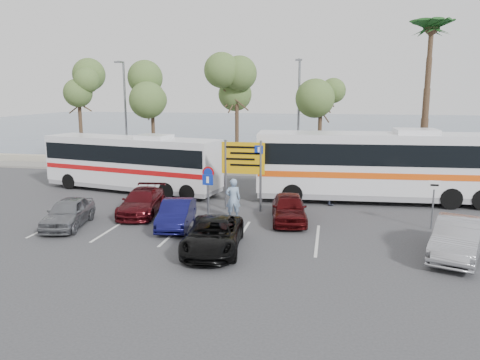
% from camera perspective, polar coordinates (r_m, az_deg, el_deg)
% --- Properties ---
extents(ground, '(120.00, 120.00, 0.00)m').
position_cam_1_polar(ground, '(21.24, -3.91, -5.68)').
color(ground, '#353537').
rests_on(ground, ground).
extents(kerb_strip, '(44.00, 2.40, 0.15)m').
position_cam_1_polar(kerb_strip, '(34.60, 2.06, 0.93)').
color(kerb_strip, gray).
rests_on(kerb_strip, ground).
extents(seawall, '(48.00, 0.80, 0.60)m').
position_cam_1_polar(seawall, '(36.51, 2.56, 1.80)').
color(seawall, '#AAA188').
rests_on(seawall, ground).
extents(sea, '(140.00, 140.00, 0.00)m').
position_cam_1_polar(sea, '(80.07, 7.28, 6.45)').
color(sea, '#44566D').
rests_on(sea, ground).
extents(tree_far_left, '(3.20, 3.20, 7.60)m').
position_cam_1_polar(tree_far_left, '(38.81, -19.12, 10.70)').
color(tree_far_left, '#382619').
rests_on(tree_far_left, kerb_strip).
extents(tree_left, '(3.20, 3.20, 7.20)m').
position_cam_1_polar(tree_left, '(36.20, -10.70, 10.62)').
color(tree_left, '#382619').
rests_on(tree_left, kerb_strip).
extents(tree_mid, '(3.20, 3.20, 8.00)m').
position_cam_1_polar(tree_mid, '(34.35, -0.39, 11.89)').
color(tree_mid, '#382619').
rests_on(tree_mid, kerb_strip).
extents(tree_right, '(3.20, 3.20, 7.40)m').
position_cam_1_polar(tree_right, '(33.67, 9.86, 10.92)').
color(tree_right, '#382619').
rests_on(tree_right, kerb_strip).
extents(palm_tree, '(4.80, 4.80, 11.20)m').
position_cam_1_polar(palm_tree, '(34.44, 22.30, 16.47)').
color(palm_tree, '#382619').
rests_on(palm_tree, kerb_strip).
extents(street_lamp_left, '(0.45, 1.15, 8.01)m').
position_cam_1_polar(street_lamp_left, '(36.57, -13.85, 8.29)').
color(street_lamp_left, slate).
rests_on(street_lamp_left, kerb_strip).
extents(street_lamp_right, '(0.45, 1.15, 8.01)m').
position_cam_1_polar(street_lamp_right, '(33.29, 7.15, 8.30)').
color(street_lamp_right, slate).
rests_on(street_lamp_right, kerb_strip).
extents(direction_sign, '(2.20, 0.12, 3.60)m').
position_cam_1_polar(direction_sign, '(23.54, 0.38, 2.04)').
color(direction_sign, slate).
rests_on(direction_sign, ground).
extents(sign_no_stop, '(0.60, 0.08, 2.35)m').
position_cam_1_polar(sign_no_stop, '(23.26, -3.88, -0.23)').
color(sign_no_stop, slate).
rests_on(sign_no_stop, ground).
extents(sign_parking, '(0.50, 0.07, 2.25)m').
position_cam_1_polar(sign_parking, '(21.67, -3.93, -1.34)').
color(sign_parking, slate).
rests_on(sign_parking, ground).
extents(sign_taxi, '(0.50, 0.07, 2.20)m').
position_cam_1_polar(sign_taxi, '(22.11, 22.52, -2.03)').
color(sign_taxi, slate).
rests_on(sign_taxi, ground).
extents(lane_markings, '(12.02, 4.20, 0.01)m').
position_cam_1_polar(lane_markings, '(20.65, -7.71, -6.24)').
color(lane_markings, silver).
rests_on(lane_markings, ground).
extents(coach_bus_left, '(11.48, 4.75, 3.50)m').
position_cam_1_polar(coach_bus_left, '(29.04, -13.09, 1.83)').
color(coach_bus_left, silver).
rests_on(coach_bus_left, ground).
extents(coach_bus_right, '(13.07, 3.59, 4.03)m').
position_cam_1_polar(coach_bus_right, '(26.61, 16.29, 1.40)').
color(coach_bus_right, silver).
rests_on(coach_bus_right, ground).
extents(car_silver_a, '(2.17, 3.99, 1.29)m').
position_cam_1_polar(car_silver_a, '(22.41, -20.20, -3.75)').
color(car_silver_a, slate).
rests_on(car_silver_a, ground).
extents(car_blue, '(1.82, 3.85, 1.22)m').
position_cam_1_polar(car_blue, '(21.16, -7.75, -4.11)').
color(car_blue, '#0E0E43').
rests_on(car_blue, ground).
extents(car_maroon, '(2.26, 4.43, 1.23)m').
position_cam_1_polar(car_maroon, '(23.66, -11.85, -2.63)').
color(car_maroon, '#450B10').
rests_on(car_maroon, ground).
extents(car_red, '(2.06, 4.05, 1.32)m').
position_cam_1_polar(car_red, '(21.91, 5.99, -3.41)').
color(car_red, '#40090B').
rests_on(car_red, ground).
extents(suv_black, '(2.50, 4.62, 1.23)m').
position_cam_1_polar(suv_black, '(17.96, -3.28, -6.73)').
color(suv_black, black).
rests_on(suv_black, ground).
extents(car_silver_b, '(2.91, 4.63, 1.44)m').
position_cam_1_polar(car_silver_b, '(19.01, 25.00, -6.43)').
color(car_silver_b, gray).
rests_on(car_silver_b, ground).
extents(pedestrian_near, '(0.83, 0.67, 1.97)m').
position_cam_1_polar(pedestrian_near, '(22.16, -0.84, -2.32)').
color(pedestrian_near, '#7D97B5').
rests_on(pedestrian_near, ground).
extents(pedestrian_far, '(0.74, 0.90, 1.72)m').
position_cam_1_polar(pedestrian_far, '(25.50, 11.15, -1.07)').
color(pedestrian_far, '#2E3346').
rests_on(pedestrian_far, ground).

